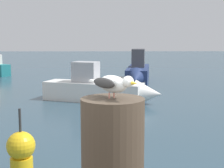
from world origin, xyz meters
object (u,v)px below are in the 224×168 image
at_px(seagull, 113,83).
at_px(channel_buoy, 21,151).
at_px(boat_white, 103,90).
at_px(boat_navy, 138,72).

xyz_separation_m(seagull, channel_buoy, (-1.72, 4.51, -1.96)).
height_order(seagull, boat_white, seagull).
xyz_separation_m(seagull, boat_white, (-0.18, 12.16, -1.94)).
height_order(boat_navy, channel_buoy, boat_navy).
distance_m(seagull, boat_navy, 18.42).
distance_m(boat_navy, channel_buoy, 14.16).
bearing_deg(seagull, boat_navy, 84.38).
height_order(boat_white, channel_buoy, boat_white).
distance_m(boat_white, channel_buoy, 7.80).
xyz_separation_m(boat_white, channel_buoy, (-1.53, -7.65, -0.02)).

